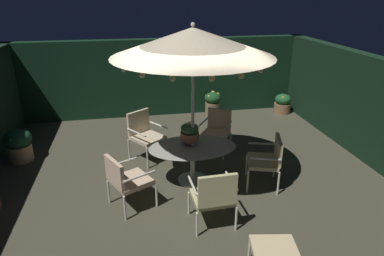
% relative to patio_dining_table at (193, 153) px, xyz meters
% --- Properties ---
extents(ground_plane, '(8.12, 7.88, 0.02)m').
position_rel_patio_dining_table_xyz_m(ground_plane, '(-0.12, 0.05, -0.58)').
color(ground_plane, '#464333').
extents(hedge_backdrop_rear, '(8.12, 0.30, 2.12)m').
position_rel_patio_dining_table_xyz_m(hedge_backdrop_rear, '(-0.12, 3.83, 0.49)').
color(hedge_backdrop_rear, black).
rests_on(hedge_backdrop_rear, ground_plane).
extents(hedge_backdrop_right, '(0.30, 7.88, 2.12)m').
position_rel_patio_dining_table_xyz_m(hedge_backdrop_right, '(3.79, 0.05, 0.49)').
color(hedge_backdrop_right, black).
rests_on(hedge_backdrop_right, ground_plane).
extents(patio_dining_table, '(1.60, 1.07, 0.71)m').
position_rel_patio_dining_table_xyz_m(patio_dining_table, '(0.00, 0.00, 0.00)').
color(patio_dining_table, silver).
rests_on(patio_dining_table, ground_plane).
extents(patio_umbrella, '(2.69, 2.69, 2.87)m').
position_rel_patio_dining_table_xyz_m(patio_umbrella, '(-0.00, 0.00, 1.99)').
color(patio_umbrella, silver).
rests_on(patio_umbrella, ground_plane).
extents(centerpiece_planter, '(0.34, 0.34, 0.45)m').
position_rel_patio_dining_table_xyz_m(centerpiece_planter, '(-0.04, 0.09, 0.39)').
color(centerpiece_planter, '#A6634D').
rests_on(centerpiece_planter, patio_dining_table).
extents(patio_chair_north, '(0.81, 0.82, 0.93)m').
position_rel_patio_dining_table_xyz_m(patio_chair_north, '(-1.22, -0.62, -0.03)').
color(patio_chair_north, silver).
rests_on(patio_chair_north, ground_plane).
extents(patio_chair_northeast, '(0.66, 0.60, 0.97)m').
position_rel_patio_dining_table_xyz_m(patio_chair_northeast, '(0.06, -1.37, -0.01)').
color(patio_chair_northeast, beige).
rests_on(patio_chair_northeast, ground_plane).
extents(patio_chair_east, '(0.72, 0.78, 0.93)m').
position_rel_patio_dining_table_xyz_m(patio_chair_east, '(1.30, -0.40, -0.01)').
color(patio_chair_east, silver).
rests_on(patio_chair_east, ground_plane).
extents(patio_chair_southeast, '(0.78, 0.78, 0.93)m').
position_rel_patio_dining_table_xyz_m(patio_chair_southeast, '(0.75, 1.14, -0.03)').
color(patio_chair_southeast, silver).
rests_on(patio_chair_southeast, ground_plane).
extents(patio_chair_south, '(0.85, 0.85, 1.01)m').
position_rel_patio_dining_table_xyz_m(patio_chair_south, '(-0.81, 1.11, 0.02)').
color(patio_chair_south, beige).
rests_on(patio_chair_south, ground_plane).
extents(ottoman_footrest, '(0.62, 0.52, 0.39)m').
position_rel_patio_dining_table_xyz_m(ottoman_footrest, '(0.58, -2.36, -0.23)').
color(ottoman_footrest, beige).
rests_on(ottoman_footrest, ground_plane).
extents(potted_plant_front_corner, '(0.47, 0.47, 0.56)m').
position_rel_patio_dining_table_xyz_m(potted_plant_front_corner, '(3.27, 3.23, -0.29)').
color(potted_plant_front_corner, '#8B6444').
rests_on(potted_plant_front_corner, ground_plane).
extents(potted_plant_left_near, '(0.54, 0.54, 0.69)m').
position_rel_patio_dining_table_xyz_m(potted_plant_left_near, '(-3.39, 1.48, -0.20)').
color(potted_plant_left_near, tan).
rests_on(potted_plant_left_near, ground_plane).
extents(potted_plant_back_center, '(0.45, 0.45, 0.69)m').
position_rel_patio_dining_table_xyz_m(potted_plant_back_center, '(1.21, 3.33, -0.20)').
color(potted_plant_back_center, '#826F4F').
rests_on(potted_plant_back_center, ground_plane).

